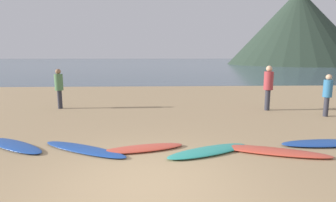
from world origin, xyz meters
TOP-DOWN VIEW (x-y plane):
  - ground_plane at (0.00, 10.00)m, footprint 120.00×120.00m
  - ocean_water at (0.00, 65.12)m, footprint 140.00×100.00m
  - headland_hill at (28.99, 53.43)m, footprint 27.34×27.34m
  - surfboard_0 at (-3.36, 2.21)m, footprint 2.07×1.67m
  - surfboard_1 at (-1.55, 1.86)m, footprint 2.40×1.66m
  - surfboard_2 at (-0.15, 1.85)m, footprint 2.10×1.02m
  - surfboard_3 at (1.42, 1.59)m, footprint 2.22×1.42m
  - surfboard_4 at (2.89, 1.52)m, footprint 2.67×1.41m
  - surfboard_5 at (4.47, 2.04)m, footprint 2.25×0.67m
  - person_1 at (-3.88, 7.22)m, footprint 0.34×0.34m
  - person_2 at (4.75, 6.51)m, footprint 0.37×0.37m
  - person_3 at (6.48, 5.28)m, footprint 0.32×0.32m

SIDE VIEW (x-z plane):
  - ground_plane at x=0.00m, z-range -0.20..0.00m
  - ocean_water at x=0.00m, z-range 0.00..0.00m
  - surfboard_1 at x=-1.55m, z-range 0.00..0.08m
  - surfboard_0 at x=-3.36m, z-range 0.00..0.09m
  - surfboard_2 at x=-0.15m, z-range 0.00..0.09m
  - surfboard_3 at x=1.42m, z-range 0.00..0.09m
  - surfboard_4 at x=2.89m, z-range 0.00..0.10m
  - surfboard_5 at x=4.47m, z-range 0.00..0.10m
  - person_3 at x=6.48m, z-range 0.14..1.70m
  - person_1 at x=-3.88m, z-range 0.15..1.83m
  - person_2 at x=4.75m, z-range 0.16..1.99m
  - headland_hill at x=28.99m, z-range 0.00..14.96m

